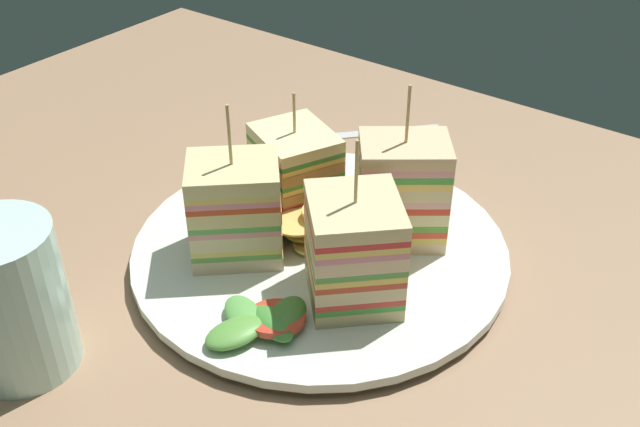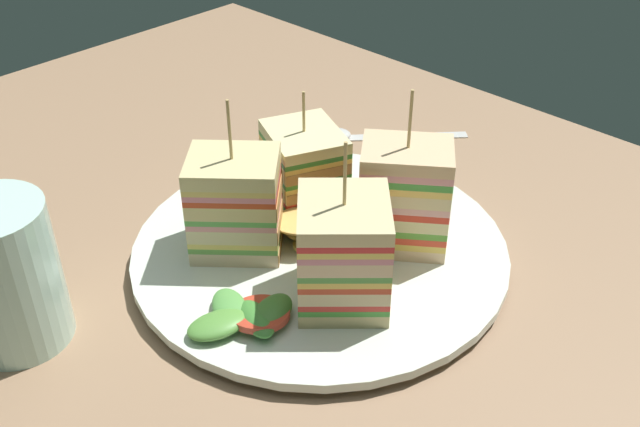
# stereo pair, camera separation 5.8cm
# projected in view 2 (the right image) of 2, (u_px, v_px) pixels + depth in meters

# --- Properties ---
(ground_plane) EXTENTS (1.04, 0.71, 0.02)m
(ground_plane) POSITION_uv_depth(u_px,v_px,m) (320.00, 267.00, 0.61)
(ground_plane) COLOR #997658
(plate) EXTENTS (0.30, 0.30, 0.01)m
(plate) POSITION_uv_depth(u_px,v_px,m) (320.00, 250.00, 0.60)
(plate) COLOR silver
(plate) RESTS_ON ground_plane
(sandwich_wedge_0) EXTENTS (0.09, 0.09, 0.13)m
(sandwich_wedge_0) POSITION_uv_depth(u_px,v_px,m) (236.00, 204.00, 0.57)
(sandwich_wedge_0) COLOR beige
(sandwich_wedge_0) RESTS_ON plate
(sandwich_wedge_1) EXTENTS (0.09, 0.09, 0.13)m
(sandwich_wedge_1) POSITION_uv_depth(u_px,v_px,m) (343.00, 252.00, 0.52)
(sandwich_wedge_1) COLOR #D4BC7D
(sandwich_wedge_1) RESTS_ON plate
(sandwich_wedge_2) EXTENTS (0.09, 0.08, 0.13)m
(sandwich_wedge_2) POSITION_uv_depth(u_px,v_px,m) (404.00, 197.00, 0.57)
(sandwich_wedge_2) COLOR beige
(sandwich_wedge_2) RESTS_ON plate
(sandwich_wedge_3) EXTENTS (0.09, 0.08, 0.10)m
(sandwich_wedge_3) POSITION_uv_depth(u_px,v_px,m) (305.00, 167.00, 0.63)
(sandwich_wedge_3) COLOR beige
(sandwich_wedge_3) RESTS_ON plate
(chip_pile) EXTENTS (0.06, 0.07, 0.03)m
(chip_pile) POSITION_uv_depth(u_px,v_px,m) (310.00, 225.00, 0.59)
(chip_pile) COLOR #ECDB76
(chip_pile) RESTS_ON plate
(salad_garnish) EXTENTS (0.07, 0.08, 0.01)m
(salad_garnish) POSITION_uv_depth(u_px,v_px,m) (246.00, 316.00, 0.51)
(salad_garnish) COLOR #5AA44C
(salad_garnish) RESTS_ON plate
(spoon) EXTENTS (0.12, 0.13, 0.01)m
(spoon) POSITION_uv_depth(u_px,v_px,m) (352.00, 135.00, 0.76)
(spoon) COLOR silver
(spoon) RESTS_ON ground_plane
(drinking_glass) EXTENTS (0.07, 0.07, 0.11)m
(drinking_glass) POSITION_uv_depth(u_px,v_px,m) (8.00, 285.00, 0.50)
(drinking_glass) COLOR silver
(drinking_glass) RESTS_ON ground_plane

